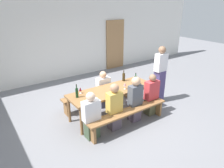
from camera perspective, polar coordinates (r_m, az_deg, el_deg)
The scene contains 17 objects.
ground_plane at distance 5.70m, azimuth 0.00°, elevation -8.39°, with size 24.00×24.00×0.00m, color slate.
back_wall at distance 8.14m, azimuth -14.65°, elevation 12.33°, with size 14.00×0.20×3.20m, color silver.
wooden_door at distance 9.30m, azimuth 0.87°, elevation 10.76°, with size 0.90×0.06×2.10m, color #9E7247.
tasting_table at distance 5.39m, azimuth 0.00°, elevation -2.20°, with size 2.32×0.79×0.75m.
bench_near at distance 5.05m, azimuth 4.57°, elevation -8.14°, with size 2.22×0.30×0.45m.
bench_far at distance 6.05m, azimuth -3.78°, elevation -2.68°, with size 2.22×0.30×0.45m.
wine_bottle_0 at distance 5.89m, azimuth 3.23°, elevation 1.98°, with size 0.08×0.08×0.31m.
wine_bottle_1 at distance 5.69m, azimuth 6.48°, elevation 1.10°, with size 0.07×0.07×0.32m.
wine_bottle_2 at distance 4.95m, azimuth -9.62°, elevation -2.35°, with size 0.07×0.07×0.33m.
wine_glass_0 at distance 5.15m, azimuth -8.72°, elevation -1.42°, with size 0.07×0.07×0.17m.
wine_glass_1 at distance 5.34m, azimuth 3.54°, elevation -0.13°, with size 0.07×0.07×0.18m.
seated_guest_near_0 at distance 4.61m, azimuth -5.69°, elevation -8.92°, with size 0.39×0.24×1.12m.
seated_guest_near_1 at distance 4.88m, azimuth 0.64°, elevation -6.48°, with size 0.36×0.24×1.16m.
seated_guest_near_2 at distance 5.23m, azimuth 6.36°, elevation -4.32°, with size 0.34×0.24×1.19m.
seated_guest_near_3 at distance 5.61m, azimuth 10.74°, elevation -3.19°, with size 0.38×0.24×1.14m.
seated_guest_far_0 at distance 5.91m, azimuth -2.42°, elevation -1.73°, with size 0.38×0.24×1.08m.
standing_host at distance 6.24m, azimuth 13.01°, elevation 2.29°, with size 0.35×0.24×1.70m.
Camera 1 is at (-2.81, -4.02, 2.91)m, focal length 33.27 mm.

